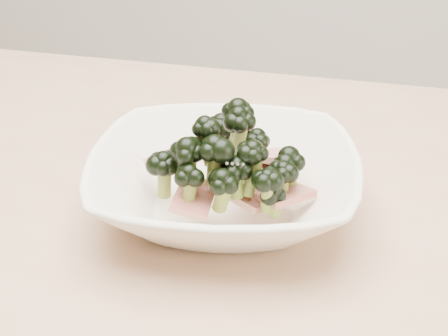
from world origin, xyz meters
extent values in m
cube|color=tan|center=(0.00, 0.00, 0.73)|extent=(1.20, 0.80, 0.04)
imported|color=white|center=(0.11, -0.03, 0.78)|extent=(0.32, 0.32, 0.07)
cylinder|color=olive|center=(0.10, 0.02, 0.80)|extent=(0.02, 0.02, 0.04)
ellipsoid|color=black|center=(0.10, 0.02, 0.82)|extent=(0.04, 0.04, 0.03)
cylinder|color=olive|center=(0.10, 0.02, 0.79)|extent=(0.02, 0.02, 0.04)
ellipsoid|color=black|center=(0.10, 0.02, 0.82)|extent=(0.03, 0.03, 0.03)
cylinder|color=olive|center=(0.12, -0.01, 0.83)|extent=(0.02, 0.02, 0.05)
ellipsoid|color=black|center=(0.12, -0.01, 0.86)|extent=(0.04, 0.04, 0.03)
cylinder|color=olive|center=(0.13, -0.02, 0.83)|extent=(0.02, 0.02, 0.04)
ellipsoid|color=black|center=(0.13, -0.02, 0.85)|extent=(0.03, 0.03, 0.03)
cylinder|color=olive|center=(0.18, -0.02, 0.79)|extent=(0.02, 0.02, 0.04)
ellipsoid|color=black|center=(0.18, -0.02, 0.82)|extent=(0.04, 0.04, 0.03)
cylinder|color=olive|center=(0.13, -0.09, 0.80)|extent=(0.02, 0.02, 0.03)
ellipsoid|color=black|center=(0.13, -0.09, 0.82)|extent=(0.04, 0.04, 0.03)
cylinder|color=olive|center=(0.17, -0.07, 0.78)|extent=(0.02, 0.01, 0.03)
ellipsoid|color=black|center=(0.17, -0.07, 0.80)|extent=(0.03, 0.03, 0.02)
cylinder|color=olive|center=(0.09, -0.07, 0.81)|extent=(0.02, 0.02, 0.05)
ellipsoid|color=black|center=(0.09, -0.07, 0.84)|extent=(0.04, 0.04, 0.03)
cylinder|color=olive|center=(0.18, -0.04, 0.79)|extent=(0.01, 0.01, 0.03)
ellipsoid|color=black|center=(0.18, -0.04, 0.81)|extent=(0.03, 0.03, 0.02)
cylinder|color=olive|center=(0.10, -0.05, 0.83)|extent=(0.02, 0.01, 0.04)
ellipsoid|color=black|center=(0.10, -0.05, 0.85)|extent=(0.03, 0.03, 0.02)
cylinder|color=olive|center=(0.06, -0.07, 0.80)|extent=(0.02, 0.02, 0.03)
ellipsoid|color=black|center=(0.06, -0.07, 0.82)|extent=(0.03, 0.03, 0.03)
cylinder|color=olive|center=(0.14, -0.07, 0.80)|extent=(0.02, 0.02, 0.03)
ellipsoid|color=black|center=(0.14, -0.07, 0.82)|extent=(0.04, 0.04, 0.03)
cylinder|color=olive|center=(0.10, -0.09, 0.80)|extent=(0.02, 0.01, 0.04)
ellipsoid|color=black|center=(0.10, -0.09, 0.82)|extent=(0.03, 0.03, 0.02)
cylinder|color=olive|center=(0.11, -0.07, 0.82)|extent=(0.02, 0.02, 0.04)
ellipsoid|color=black|center=(0.11, -0.07, 0.84)|extent=(0.04, 0.04, 0.03)
cylinder|color=olive|center=(0.11, 0.03, 0.80)|extent=(0.02, 0.01, 0.04)
ellipsoid|color=black|center=(0.11, 0.03, 0.82)|extent=(0.03, 0.03, 0.03)
cylinder|color=olive|center=(0.15, -0.06, 0.81)|extent=(0.02, 0.02, 0.05)
ellipsoid|color=black|center=(0.15, -0.06, 0.84)|extent=(0.03, 0.03, 0.03)
cylinder|color=olive|center=(0.17, -0.07, 0.80)|extent=(0.01, 0.02, 0.04)
ellipsoid|color=black|center=(0.17, -0.07, 0.82)|extent=(0.03, 0.03, 0.02)
cylinder|color=olive|center=(0.14, 0.02, 0.80)|extent=(0.02, 0.02, 0.03)
ellipsoid|color=black|center=(0.14, 0.02, 0.81)|extent=(0.03, 0.03, 0.03)
cube|color=maroon|center=(0.15, -0.02, 0.80)|extent=(0.04, 0.04, 0.02)
cube|color=maroon|center=(0.18, -0.05, 0.79)|extent=(0.06, 0.06, 0.02)
cube|color=maroon|center=(0.14, -0.01, 0.80)|extent=(0.06, 0.04, 0.01)
cube|color=maroon|center=(0.16, -0.01, 0.81)|extent=(0.04, 0.06, 0.02)
cube|color=maroon|center=(0.15, -0.05, 0.78)|extent=(0.04, 0.04, 0.02)
cube|color=maroon|center=(0.05, -0.03, 0.80)|extent=(0.05, 0.05, 0.02)
cube|color=maroon|center=(0.10, -0.08, 0.79)|extent=(0.04, 0.05, 0.02)
camera|label=1|loc=(0.26, -0.57, 1.10)|focal=50.00mm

